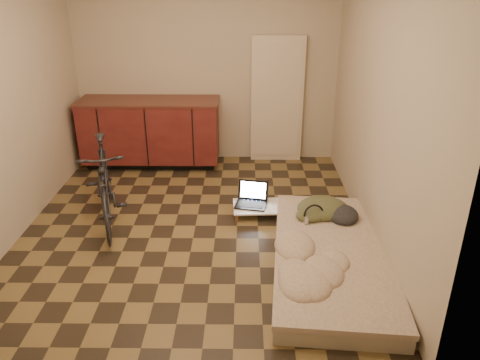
{
  "coord_description": "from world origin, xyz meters",
  "views": [
    {
      "loc": [
        0.51,
        -4.28,
        2.45
      ],
      "look_at": [
        0.47,
        -0.04,
        0.55
      ],
      "focal_mm": 35.0,
      "sensor_mm": 36.0,
      "label": 1
    }
  ],
  "objects_px": {
    "lap_desk": "(261,207)",
    "laptop": "(252,199)",
    "bicycle": "(104,179)",
    "futon": "(331,257)"
  },
  "relations": [
    {
      "from": "lap_desk",
      "to": "laptop",
      "type": "distance_m",
      "value": 0.13
    },
    {
      "from": "lap_desk",
      "to": "bicycle",
      "type": "bearing_deg",
      "value": -176.23
    },
    {
      "from": "bicycle",
      "to": "laptop",
      "type": "relative_size",
      "value": 4.0
    },
    {
      "from": "lap_desk",
      "to": "laptop",
      "type": "height_order",
      "value": "laptop"
    },
    {
      "from": "bicycle",
      "to": "futon",
      "type": "distance_m",
      "value": 2.4
    },
    {
      "from": "laptop",
      "to": "bicycle",
      "type": "bearing_deg",
      "value": -160.13
    },
    {
      "from": "bicycle",
      "to": "laptop",
      "type": "bearing_deg",
      "value": -6.95
    },
    {
      "from": "futon",
      "to": "lap_desk",
      "type": "bearing_deg",
      "value": 126.41
    },
    {
      "from": "bicycle",
      "to": "lap_desk",
      "type": "xyz_separation_m",
      "value": [
        1.62,
        0.19,
        -0.41
      ]
    },
    {
      "from": "laptop",
      "to": "futon",
      "type": "bearing_deg",
      "value": -45.01
    }
  ]
}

